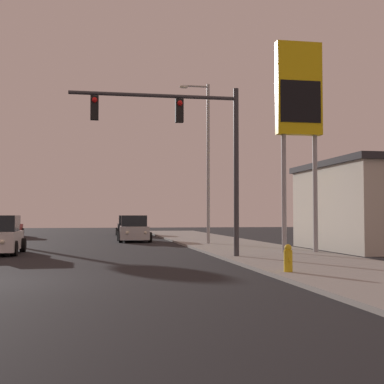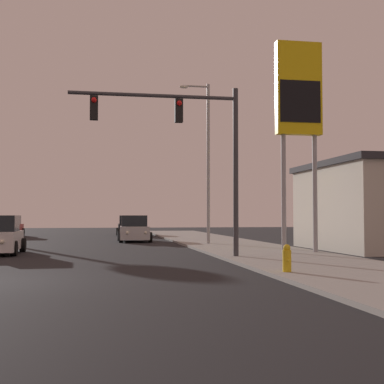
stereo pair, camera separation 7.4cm
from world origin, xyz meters
name	(u,v)px [view 1 (the left image)]	position (x,y,z in m)	size (l,w,h in m)	color
ground_plane	(3,282)	(0.00, 0.00, 0.00)	(120.00, 120.00, 0.00)	black
sidewalk_right	(253,250)	(9.50, 10.00, 0.06)	(5.00, 60.00, 0.12)	gray
car_red	(8,227)	(-4.63, 29.94, 0.76)	(2.04, 4.32, 1.68)	maroon
car_silver	(134,230)	(4.64, 20.44, 0.76)	(2.04, 4.34, 1.68)	#B7B7BC
car_black	(129,226)	(4.87, 30.55, 0.76)	(2.04, 4.33, 1.68)	black
traffic_light_mast	(190,137)	(5.81, 5.89, 4.68)	(6.47, 0.36, 6.50)	#38383D
street_lamp	(206,154)	(8.32, 15.26, 5.12)	(1.74, 0.24, 9.00)	#99999E
gas_station_sign	(299,100)	(10.79, 7.42, 6.62)	(2.00, 0.42, 9.00)	#99999E
fire_hydrant	(288,258)	(7.54, 0.04, 0.49)	(0.24, 0.34, 0.76)	gold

